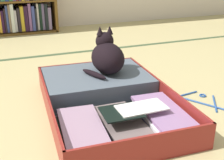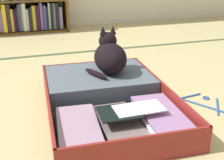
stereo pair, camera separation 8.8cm
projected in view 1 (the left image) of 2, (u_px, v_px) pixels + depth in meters
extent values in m
plane|color=tan|center=(104.00, 123.00, 1.46)|extent=(10.00, 10.00, 0.00)
cube|color=#3E5334|center=(55.00, 55.00, 2.54)|extent=(4.80, 0.05, 0.00)
cube|color=brown|center=(2.00, 33.00, 3.26)|extent=(1.20, 0.28, 0.02)
cube|color=gold|center=(0.00, 20.00, 3.21)|extent=(0.03, 0.23, 0.24)
cube|color=#28132F|center=(2.00, 20.00, 3.22)|extent=(0.03, 0.23, 0.24)
cube|color=black|center=(5.00, 19.00, 3.23)|extent=(0.02, 0.23, 0.25)
cube|color=#374789|center=(7.00, 18.00, 3.23)|extent=(0.02, 0.23, 0.29)
cube|color=#937A5E|center=(9.00, 17.00, 3.24)|extent=(0.02, 0.23, 0.30)
cube|color=silver|center=(12.00, 17.00, 3.23)|extent=(0.03, 0.23, 0.30)
cube|color=silver|center=(15.00, 20.00, 3.27)|extent=(0.02, 0.23, 0.23)
cube|color=black|center=(18.00, 19.00, 3.26)|extent=(0.03, 0.23, 0.25)
cube|color=gold|center=(21.00, 18.00, 3.28)|extent=(0.04, 0.23, 0.27)
cube|color=#28132B|center=(25.00, 17.00, 3.29)|extent=(0.04, 0.23, 0.27)
cube|color=#7E5389|center=(29.00, 16.00, 3.30)|extent=(0.03, 0.23, 0.30)
cube|color=#384387|center=(32.00, 17.00, 3.31)|extent=(0.03, 0.23, 0.27)
cube|color=black|center=(35.00, 18.00, 3.33)|extent=(0.02, 0.23, 0.24)
cube|color=silver|center=(37.00, 16.00, 3.34)|extent=(0.02, 0.23, 0.29)
cube|color=black|center=(39.00, 16.00, 3.35)|extent=(0.03, 0.23, 0.29)
cube|color=slate|center=(42.00, 15.00, 3.36)|extent=(0.03, 0.23, 0.29)
cube|color=black|center=(45.00, 16.00, 3.36)|extent=(0.03, 0.23, 0.29)
cube|color=slate|center=(48.00, 17.00, 3.38)|extent=(0.03, 0.23, 0.24)
cube|color=maroon|center=(124.00, 132.00, 1.37)|extent=(0.66, 0.51, 0.01)
cube|color=maroon|center=(145.00, 150.00, 1.15)|extent=(0.64, 0.05, 0.13)
cube|color=maroon|center=(56.00, 133.00, 1.26)|extent=(0.04, 0.48, 0.13)
cube|color=maroon|center=(184.00, 111.00, 1.44)|extent=(0.04, 0.48, 0.13)
cube|color=#49515B|center=(124.00, 131.00, 1.37)|extent=(0.64, 0.49, 0.01)
cube|color=maroon|center=(97.00, 93.00, 1.79)|extent=(0.66, 0.51, 0.01)
cube|color=maroon|center=(87.00, 71.00, 1.97)|extent=(0.64, 0.05, 0.13)
cube|color=maroon|center=(44.00, 90.00, 1.68)|extent=(0.04, 0.48, 0.13)
cube|color=maroon|center=(144.00, 78.00, 1.86)|extent=(0.04, 0.48, 0.13)
cube|color=#49515B|center=(97.00, 91.00, 1.79)|extent=(0.64, 0.49, 0.01)
cylinder|color=black|center=(109.00, 108.00, 1.58)|extent=(0.62, 0.05, 0.02)
cube|color=slate|center=(81.00, 136.00, 1.31)|extent=(0.21, 0.42, 0.01)
cube|color=black|center=(81.00, 133.00, 1.30)|extent=(0.20, 0.35, 0.02)
cube|color=navy|center=(82.00, 129.00, 1.30)|extent=(0.22, 0.42, 0.01)
cube|color=#9F7D96|center=(82.00, 127.00, 1.29)|extent=(0.22, 0.40, 0.02)
cube|color=navy|center=(124.00, 127.00, 1.37)|extent=(0.19, 0.36, 0.02)
cube|color=#715F5E|center=(123.00, 123.00, 1.36)|extent=(0.19, 0.39, 0.02)
cube|color=#3E427B|center=(162.00, 121.00, 1.42)|extent=(0.21, 0.39, 0.02)
cube|color=silver|center=(163.00, 117.00, 1.42)|extent=(0.20, 0.35, 0.02)
cube|color=silver|center=(162.00, 116.00, 1.40)|extent=(0.22, 0.37, 0.02)
cube|color=#966F9E|center=(163.00, 111.00, 1.40)|extent=(0.21, 0.40, 0.02)
cube|color=white|center=(142.00, 108.00, 1.37)|extent=(0.23, 0.13, 0.01)
cube|color=black|center=(121.00, 112.00, 1.34)|extent=(0.19, 0.17, 0.01)
cube|color=#525C69|center=(97.00, 83.00, 1.77)|extent=(0.63, 0.48, 0.12)
torus|color=white|center=(95.00, 76.00, 1.72)|extent=(0.11, 0.11, 0.01)
cylinder|color=black|center=(62.00, 75.00, 1.91)|extent=(0.02, 0.02, 0.12)
cylinder|color=black|center=(113.00, 69.00, 2.02)|extent=(0.02, 0.02, 0.12)
cube|color=red|center=(107.00, 153.00, 1.10)|extent=(0.03, 0.00, 0.03)
cube|color=yellow|center=(128.00, 159.00, 1.15)|extent=(0.03, 0.00, 0.02)
ellipsoid|color=black|center=(108.00, 58.00, 1.74)|extent=(0.20, 0.28, 0.18)
ellipsoid|color=black|center=(104.00, 61.00, 1.82)|extent=(0.14, 0.10, 0.10)
sphere|color=black|center=(105.00, 41.00, 1.76)|extent=(0.11, 0.11, 0.11)
cone|color=black|center=(110.00, 30.00, 1.74)|extent=(0.04, 0.04, 0.05)
cone|color=black|center=(100.00, 31.00, 1.72)|extent=(0.04, 0.04, 0.05)
sphere|color=gold|center=(106.00, 38.00, 1.80)|extent=(0.02, 0.02, 0.02)
sphere|color=gold|center=(99.00, 39.00, 1.79)|extent=(0.02, 0.02, 0.02)
ellipsoid|color=black|center=(94.00, 74.00, 1.69)|extent=(0.11, 0.20, 0.03)
cylinder|color=#28529F|center=(196.00, 102.00, 1.68)|extent=(0.21, 0.33, 0.01)
cylinder|color=#28529F|center=(184.00, 95.00, 1.76)|extent=(0.21, 0.04, 0.01)
cylinder|color=#28529F|center=(215.00, 103.00, 1.66)|extent=(0.12, 0.18, 0.01)
torus|color=#28529F|center=(203.00, 95.00, 1.76)|extent=(0.06, 0.06, 0.01)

